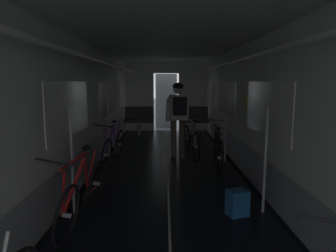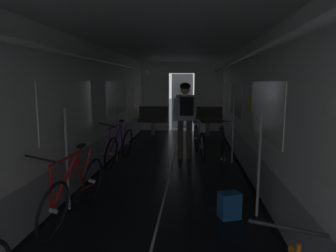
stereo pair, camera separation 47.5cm
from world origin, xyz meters
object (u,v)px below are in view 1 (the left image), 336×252
object	(u,v)px
bench_seat_far_left	(139,118)
bicycle_black	(217,149)
bench_seat_far_right	(194,118)
bicycle_silver_in_aisle	(191,140)
bicycle_red	(83,193)
backpack_on_floor	(237,203)
bicycle_purple	(113,147)
person_cyclist_aisle	(178,112)

from	to	relation	value
bench_seat_far_left	bicycle_black	xyz separation A→B (m)	(1.92, -3.85, -0.18)
bench_seat_far_right	bicycle_silver_in_aisle	world-z (taller)	bench_seat_far_right
bench_seat_far_right	bicycle_black	bearing A→B (deg)	-88.18
bicycle_black	bicycle_red	size ratio (longest dim) A/B	1.00
bicycle_red	backpack_on_floor	world-z (taller)	bicycle_red
bicycle_silver_in_aisle	backpack_on_floor	size ratio (longest dim) A/B	4.96
bicycle_black	bench_seat_far_right	bearing A→B (deg)	91.82
bicycle_purple	bicycle_red	distance (m)	2.66
bicycle_black	bicycle_red	distance (m)	3.18
bench_seat_far_right	bicycle_black	xyz separation A→B (m)	(0.12, -3.85, -0.18)
bench_seat_far_left	bicycle_purple	xyz separation A→B (m)	(-0.25, -3.58, -0.19)
bench_seat_far_right	person_cyclist_aisle	bearing A→B (deg)	-101.80
bicycle_purple	bicycle_red	size ratio (longest dim) A/B	1.00
backpack_on_floor	bicycle_silver_in_aisle	bearing A→B (deg)	95.81
bicycle_black	bicycle_silver_in_aisle	xyz separation A→B (m)	(-0.45, 0.99, 0.00)
bicycle_purple	bench_seat_far_left	bearing A→B (deg)	86.05
bench_seat_far_left	bicycle_red	distance (m)	6.25
bicycle_black	backpack_on_floor	distance (m)	2.23
bicycle_red	person_cyclist_aisle	size ratio (longest dim) A/B	0.98
bench_seat_far_left	bicycle_black	size ratio (longest dim) A/B	0.58
person_cyclist_aisle	bicycle_red	bearing A→B (deg)	-112.87
bicycle_purple	backpack_on_floor	bearing A→B (deg)	-50.43
bicycle_black	person_cyclist_aisle	xyz separation A→B (m)	(-0.78, 0.72, 0.69)
bicycle_red	backpack_on_floor	distance (m)	1.99
bench_seat_far_left	person_cyclist_aisle	distance (m)	3.37
bicycle_red	person_cyclist_aisle	distance (m)	3.45
person_cyclist_aisle	backpack_on_floor	bearing A→B (deg)	-77.41
bench_seat_far_left	person_cyclist_aisle	bearing A→B (deg)	-69.84
bench_seat_far_left	bicycle_silver_in_aisle	world-z (taller)	bench_seat_far_left
bench_seat_far_left	bicycle_red	bearing A→B (deg)	-91.53
bench_seat_far_left	person_cyclist_aisle	xyz separation A→B (m)	(1.15, -3.12, 0.50)
bench_seat_far_left	backpack_on_floor	bearing A→B (deg)	-73.43
bicycle_silver_in_aisle	bench_seat_far_left	bearing A→B (deg)	117.33
bench_seat_far_left	backpack_on_floor	size ratio (longest dim) A/B	2.89
person_cyclist_aisle	bicycle_purple	bearing A→B (deg)	-161.99
person_cyclist_aisle	bench_seat_far_right	bearing A→B (deg)	78.20
bicycle_black	person_cyclist_aisle	size ratio (longest dim) A/B	0.98
bicycle_purple	bicycle_silver_in_aisle	bearing A→B (deg)	22.66
bench_seat_far_left	bicycle_silver_in_aisle	distance (m)	3.22
bicycle_black	bicycle_silver_in_aisle	world-z (taller)	bicycle_black
bicycle_black	bicycle_purple	bearing A→B (deg)	172.95
backpack_on_floor	bicycle_purple	bearing A→B (deg)	129.57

